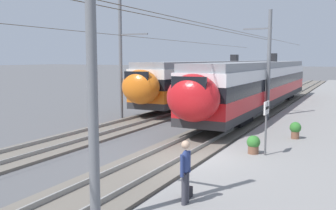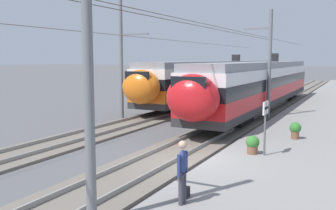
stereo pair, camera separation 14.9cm
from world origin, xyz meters
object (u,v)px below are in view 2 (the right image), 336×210
catenary_mast_west (84,68)px  passenger_walking (182,169)px  potted_plant_platform_edge (253,144)px  handbag_beside_passenger (185,192)px  catenary_mast_far_side (123,55)px  potted_plant_by_shelter (295,129)px  train_far_track (220,77)px  train_near_platform (260,83)px  platform_sign (265,116)px  catenary_mast_mid (267,63)px

catenary_mast_west → passenger_walking: size_ratio=29.39×
passenger_walking → potted_plant_platform_edge: size_ratio=2.28×
catenary_mast_west → passenger_walking: (1.99, -1.50, -2.62)m
catenary_mast_west → handbag_beside_passenger: 4.40m
catenary_mast_far_side → potted_plant_by_shelter: bearing=-104.7°
train_far_track → passenger_walking: bearing=-162.3°
train_near_platform → passenger_walking: 20.50m
passenger_walking → potted_plant_platform_edge: (6.00, -0.26, -0.53)m
platform_sign → catenary_mast_west: bearing=164.4°
train_near_platform → handbag_beside_passenger: (-19.84, -2.84, -1.76)m
catenary_mast_west → catenary_mast_far_side: catenary_mast_far_side is taller
catenary_mast_west → potted_plant_platform_edge: bearing=-12.5°
train_far_track → handbag_beside_passenger: 28.24m
passenger_walking → handbag_beside_passenger: bearing=16.3°
train_far_track → catenary_mast_far_side: size_ratio=0.64×
train_near_platform → catenary_mast_west: 22.36m
train_far_track → handbag_beside_passenger: size_ratio=75.04×
catenary_mast_mid → handbag_beside_passenger: bearing=-174.9°
handbag_beside_passenger → catenary_mast_mid: bearing=5.1°
catenary_mast_mid → potted_plant_platform_edge: (-10.01, -1.77, -3.11)m
train_near_platform → catenary_mast_mid: 4.77m
catenary_mast_west → catenary_mast_far_side: 17.37m
platform_sign → passenger_walking: 6.07m
catenary_mast_west → potted_plant_by_shelter: (11.71, -2.82, -3.09)m
train_far_track → catenary_mast_west: 30.17m
catenary_mast_west → potted_plant_by_shelter: bearing=-13.5°
catenary_mast_far_side → platform_sign: bearing=-121.3°
handbag_beside_passenger → potted_plant_platform_edge: potted_plant_platform_edge is taller
catenary_mast_mid → passenger_walking: catenary_mast_mid is taller
catenary_mast_far_side → passenger_walking: bearing=-140.6°
passenger_walking → handbag_beside_passenger: passenger_walking is taller
catenary_mast_mid → platform_sign: 10.45m
catenary_mast_mid → potted_plant_platform_edge: bearing=-170.0°
catenary_mast_far_side → passenger_walking: size_ratio=29.39×
passenger_walking → handbag_beside_passenger: 0.90m
platform_sign → potted_plant_platform_edge: bearing=89.2°
catenary_mast_mid → passenger_walking: (-16.01, -1.51, -2.58)m
handbag_beside_passenger → potted_plant_by_shelter: 9.42m
catenary_mast_far_side → platform_sign: (-6.84, -11.27, -2.44)m
train_near_platform → train_far_track: (7.00, 5.74, 0.01)m
catenary_mast_mid → handbag_beside_passenger: (-15.59, -1.38, -3.37)m
catenary_mast_west → handbag_beside_passenger: bearing=-29.8°
handbag_beside_passenger → potted_plant_by_shelter: potted_plant_by_shelter is taller
train_near_platform → potted_plant_by_shelter: size_ratio=33.93×
train_far_track → catenary_mast_mid: 13.45m
handbag_beside_passenger → potted_plant_by_shelter: (9.31, -1.44, 0.32)m
platform_sign → passenger_walking: (-5.99, 0.73, -0.62)m
train_near_platform → handbag_beside_passenger: train_near_platform is taller
catenary_mast_west → platform_sign: bearing=-15.6°
train_far_track → handbag_beside_passenger: train_far_track is taller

